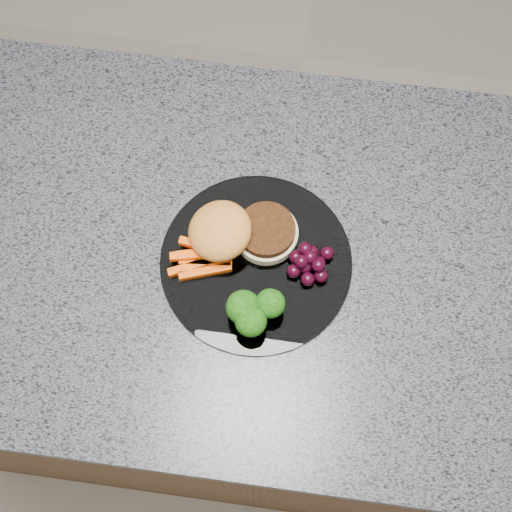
{
  "coord_description": "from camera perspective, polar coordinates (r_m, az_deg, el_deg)",
  "views": [
    {
      "loc": [
        0.04,
        -0.35,
        1.81
      ],
      "look_at": [
        -0.01,
        -0.01,
        0.93
      ],
      "focal_mm": 50.0,
      "sensor_mm": 36.0,
      "label": 1
    }
  ],
  "objects": [
    {
      "name": "carrot_sticks",
      "position": [
        0.96,
        -4.39,
        -0.24
      ],
      "size": [
        0.09,
        0.06,
        0.02
      ],
      "rotation": [
        0.0,
        0.0,
        -0.05
      ],
      "color": "#E84A03",
      "rests_on": "plate"
    },
    {
      "name": "broccoli",
      "position": [
        0.91,
        -0.24,
        -4.41
      ],
      "size": [
        0.08,
        0.07,
        0.05
      ],
      "rotation": [
        0.0,
        0.0,
        0.09
      ],
      "color": "#54812F",
      "rests_on": "plate"
    },
    {
      "name": "island_cabinet",
      "position": [
        1.42,
        0.41,
        -6.7
      ],
      "size": [
        1.2,
        0.6,
        0.86
      ],
      "primitive_type": "cube",
      "color": "#52371C",
      "rests_on": "ground"
    },
    {
      "name": "plate",
      "position": [
        0.96,
        -0.0,
        -0.49
      ],
      "size": [
        0.26,
        0.26,
        0.01
      ],
      "primitive_type": "cylinder",
      "color": "white",
      "rests_on": "countertop"
    },
    {
      "name": "grape_bunch",
      "position": [
        0.95,
        4.33,
        -0.52
      ],
      "size": [
        0.06,
        0.06,
        0.03
      ],
      "rotation": [
        0.0,
        0.0,
        0.17
      ],
      "color": "black",
      "rests_on": "plate"
    },
    {
      "name": "room",
      "position": [
        0.58,
        1.04,
        16.66
      ],
      "size": [
        4.02,
        4.02,
        2.7
      ],
      "color": "#9F9585",
      "rests_on": "ground"
    },
    {
      "name": "burger",
      "position": [
        0.95,
        -1.56,
        1.87
      ],
      "size": [
        0.17,
        0.12,
        0.05
      ],
      "rotation": [
        0.0,
        0.0,
        0.33
      ],
      "color": "beige",
      "rests_on": "plate"
    },
    {
      "name": "countertop",
      "position": [
        0.99,
        0.58,
        -0.22
      ],
      "size": [
        1.2,
        0.6,
        0.04
      ],
      "primitive_type": "cube",
      "color": "#53545F",
      "rests_on": "island_cabinet"
    }
  ]
}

